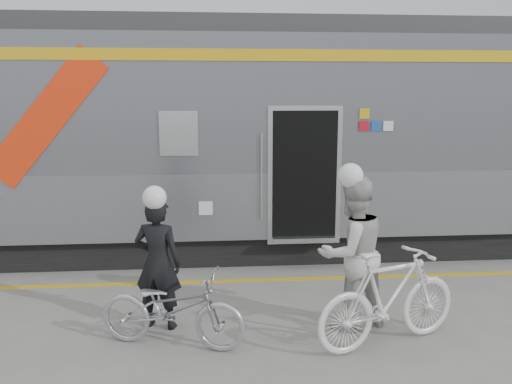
{
  "coord_description": "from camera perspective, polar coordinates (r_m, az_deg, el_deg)",
  "views": [
    {
      "loc": [
        -0.72,
        -5.85,
        2.86
      ],
      "look_at": [
        -0.08,
        1.6,
        1.5
      ],
      "focal_mm": 38.0,
      "sensor_mm": 36.0,
      "label": 1
    }
  ],
  "objects": [
    {
      "name": "helmet_woman",
      "position": [
        6.53,
        10.34,
        2.87
      ],
      "size": [
        0.3,
        0.3,
        0.3
      ],
      "primitive_type": "sphere",
      "color": "white",
      "rests_on": "woman"
    },
    {
      "name": "bicycle_right",
      "position": [
        6.46,
        13.83,
        -10.77
      ],
      "size": [
        1.97,
        1.16,
        1.14
      ],
      "primitive_type": "imported",
      "rotation": [
        0.0,
        0.0,
        1.92
      ],
      "color": "white",
      "rests_on": "ground"
    },
    {
      "name": "woman",
      "position": [
        6.75,
        10.04,
        -6.36
      ],
      "size": [
        1.11,
        0.99,
        1.88
      ],
      "primitive_type": "imported",
      "rotation": [
        0.0,
        0.0,
        3.49
      ],
      "color": "beige",
      "rests_on": "ground"
    },
    {
      "name": "bicycle_left",
      "position": [
        6.37,
        -8.8,
        -12.04
      ],
      "size": [
        1.82,
        1.08,
        0.9
      ],
      "primitive_type": "imported",
      "rotation": [
        0.0,
        0.0,
        1.27
      ],
      "color": "#ABAEB3",
      "rests_on": "ground"
    },
    {
      "name": "ground",
      "position": [
        6.55,
        1.94,
        -15.57
      ],
      "size": [
        90.0,
        90.0,
        0.0
      ],
      "primitive_type": "plane",
      "color": "slate",
      "rests_on": "ground"
    },
    {
      "name": "safety_strip",
      "position": [
        8.53,
        0.19,
        -9.26
      ],
      "size": [
        24.0,
        0.12,
        0.01
      ],
      "primitive_type": "cube",
      "color": "gold",
      "rests_on": "ground"
    },
    {
      "name": "train",
      "position": [
        10.1,
        -8.74,
        5.61
      ],
      "size": [
        24.0,
        3.17,
        4.1
      ],
      "color": "black",
      "rests_on": "ground"
    },
    {
      "name": "man",
      "position": [
        6.78,
        -10.29,
        -7.39
      ],
      "size": [
        0.69,
        0.55,
        1.64
      ],
      "primitive_type": "imported",
      "rotation": [
        0.0,
        0.0,
        2.84
      ],
      "color": "black",
      "rests_on": "ground"
    },
    {
      "name": "helmet_man",
      "position": [
        6.55,
        -10.56,
        0.65
      ],
      "size": [
        0.28,
        0.28,
        0.28
      ],
      "primitive_type": "sphere",
      "color": "white",
      "rests_on": "man"
    }
  ]
}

